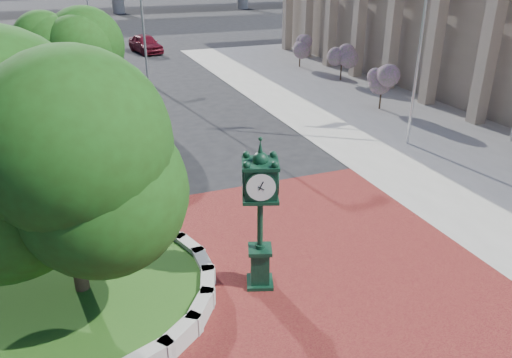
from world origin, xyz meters
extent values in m
plane|color=black|center=(0.00, 0.00, 0.00)|extent=(200.00, 200.00, 0.00)
cube|color=maroon|center=(0.00, -1.00, 0.02)|extent=(12.00, 12.00, 0.04)
cube|color=#9E9B93|center=(16.00, 10.00, 0.02)|extent=(20.00, 50.00, 0.04)
cube|color=#9E9B93|center=(-3.05, -2.54, 0.27)|extent=(1.20, 1.04, 0.54)
cube|color=#9E9B93|center=(-2.38, -1.84, 0.27)|extent=(1.00, 1.22, 0.54)
cube|color=#9E9B93|center=(-1.95, -0.96, 0.27)|extent=(0.71, 1.30, 0.54)
cube|color=#9E9B93|center=(-1.80, 0.00, 0.27)|extent=(0.35, 1.25, 0.54)
cube|color=#9E9B93|center=(-1.95, 0.96, 0.27)|extent=(0.71, 1.30, 0.54)
cube|color=#9E9B93|center=(-2.38, 1.84, 0.27)|extent=(1.00, 1.22, 0.54)
cube|color=#9E9B93|center=(-3.05, 2.54, 0.27)|extent=(1.20, 1.04, 0.54)
cube|color=#9E9B93|center=(-3.91, 3.01, 0.27)|extent=(1.29, 0.76, 0.54)
cylinder|color=#164213|center=(-5.00, 0.00, 0.20)|extent=(6.10, 6.10, 0.40)
cube|color=black|center=(16.80, 12.00, 4.00)|extent=(0.30, 40.00, 5.50)
cylinder|color=#38281C|center=(-5.00, 0.00, 1.08)|extent=(0.36, 0.36, 2.17)
sphere|color=#1A3D10|center=(-5.00, 0.00, 3.73)|extent=(5.20, 5.20, 5.20)
cylinder|color=#38281C|center=(-4.00, 18.00, 0.96)|extent=(0.36, 0.36, 1.92)
sphere|color=#1A3D10|center=(-4.00, 18.00, 3.25)|extent=(4.40, 4.40, 4.40)
cube|color=black|center=(-0.50, -1.04, 0.07)|extent=(0.90, 0.90, 0.14)
cube|color=black|center=(-0.50, -1.04, 0.62)|extent=(0.62, 0.62, 0.97)
cube|color=black|center=(-0.50, -1.04, 1.13)|extent=(0.79, 0.79, 0.11)
cylinder|color=black|center=(-0.50, -1.04, 1.94)|extent=(0.15, 0.15, 1.50)
cube|color=black|center=(-0.50, -1.04, 3.14)|extent=(1.02, 1.02, 0.80)
cylinder|color=white|center=(-0.64, -1.43, 3.14)|extent=(0.69, 0.29, 0.71)
cylinder|color=white|center=(-0.37, -0.64, 3.14)|extent=(0.69, 0.29, 0.71)
cylinder|color=white|center=(-0.90, -0.90, 3.14)|extent=(0.29, 0.69, 0.71)
cylinder|color=white|center=(-0.11, -1.18, 3.14)|extent=(0.29, 0.69, 0.71)
sphere|color=black|center=(-0.50, -1.04, 3.69)|extent=(0.39, 0.39, 0.39)
cone|color=black|center=(-0.50, -1.04, 3.98)|extent=(0.16, 0.16, 0.44)
imported|color=#580C19|center=(2.90, 35.32, 0.81)|extent=(2.79, 5.05, 1.63)
cylinder|color=silver|center=(10.14, 6.68, 5.47)|extent=(0.13, 0.13, 10.94)
cylinder|color=slate|center=(0.94, 23.55, 4.39)|extent=(0.16, 0.16, 8.78)
cylinder|color=#38281C|center=(12.24, 12.06, 0.60)|extent=(0.10, 0.10, 1.20)
sphere|color=#C361B7|center=(12.24, 12.06, 1.60)|extent=(1.20, 1.20, 1.20)
cylinder|color=#38281C|center=(13.81, 19.19, 0.60)|extent=(0.10, 0.10, 1.20)
sphere|color=#C361B7|center=(13.81, 19.19, 1.60)|extent=(1.20, 1.20, 1.20)
cylinder|color=#38281C|center=(13.11, 24.38, 0.60)|extent=(0.10, 0.10, 1.20)
sphere|color=#C361B7|center=(13.11, 24.38, 1.60)|extent=(1.20, 1.20, 1.20)
camera|label=1|loc=(-4.70, -11.42, 8.24)|focal=35.00mm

